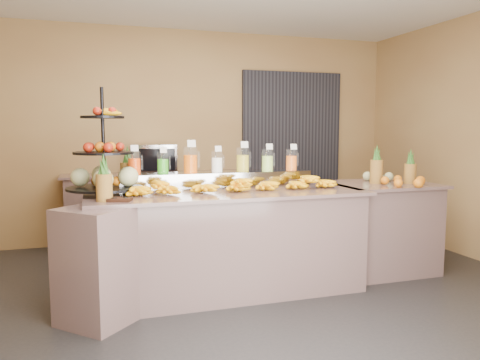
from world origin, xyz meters
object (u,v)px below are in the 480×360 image
fruit_stand (109,167)px  condiment_caddy (120,200)px  banana_heap (236,184)px  right_fruit_pile (398,177)px  pitcher_tray (217,180)px  oven_warmer (155,159)px

fruit_stand → condiment_caddy: bearing=-83.0°
banana_heap → right_fruit_pile: size_ratio=4.33×
condiment_caddy → pitcher_tray: bearing=32.7°
fruit_stand → banana_heap: bearing=-7.7°
pitcher_tray → condiment_caddy: size_ratio=10.63×
condiment_caddy → oven_warmer: oven_warmer is taller
pitcher_tray → fruit_stand: 1.03m
banana_heap → condiment_caddy: bearing=-163.2°
right_fruit_pile → oven_warmer: bearing=137.3°
pitcher_tray → banana_heap: bearing=-71.8°
right_fruit_pile → banana_heap: bearing=178.4°
condiment_caddy → oven_warmer: 2.36m
banana_heap → oven_warmer: 2.02m
pitcher_tray → right_fruit_pile: right_fruit_pile is taller
banana_heap → right_fruit_pile: 1.71m
condiment_caddy → banana_heap: bearing=16.8°
oven_warmer → condiment_caddy: bearing=-96.3°
banana_heap → right_fruit_pile: right_fruit_pile is taller
pitcher_tray → condiment_caddy: (-0.95, -0.61, -0.06)m
right_fruit_pile → oven_warmer: size_ratio=0.85×
banana_heap → fruit_stand: 1.13m
banana_heap → fruit_stand: (-1.10, 0.16, 0.17)m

